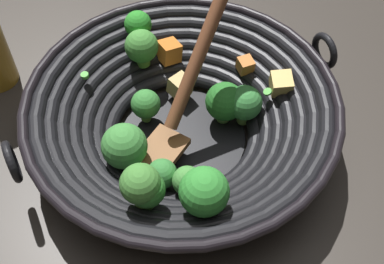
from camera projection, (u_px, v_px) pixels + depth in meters
ground_plane at (183, 140)px, 0.73m from camera, size 4.00×4.00×0.00m
wok at (182, 115)px, 0.68m from camera, size 0.42×0.42×0.24m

